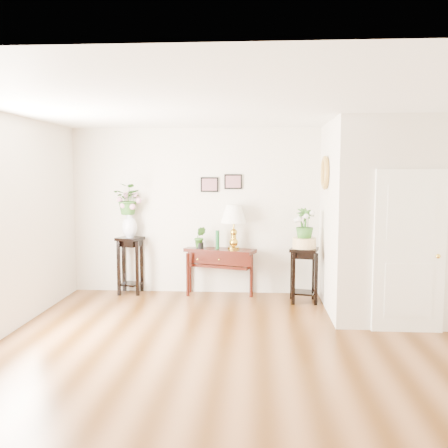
# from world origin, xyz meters

# --- Properties ---
(floor) EXTENTS (6.00, 5.50, 0.02)m
(floor) POSITION_xyz_m (0.00, 0.00, 0.00)
(floor) COLOR brown
(floor) RESTS_ON ground
(ceiling) EXTENTS (6.00, 5.50, 0.02)m
(ceiling) POSITION_xyz_m (0.00, 0.00, 2.80)
(ceiling) COLOR white
(ceiling) RESTS_ON ground
(wall_back) EXTENTS (6.00, 0.02, 2.80)m
(wall_back) POSITION_xyz_m (0.00, 2.75, 1.40)
(wall_back) COLOR beige
(wall_back) RESTS_ON ground
(wall_front) EXTENTS (6.00, 0.02, 2.80)m
(wall_front) POSITION_xyz_m (0.00, -2.75, 1.40)
(wall_front) COLOR beige
(wall_front) RESTS_ON ground
(partition) EXTENTS (1.80, 1.95, 2.80)m
(partition) POSITION_xyz_m (2.10, 1.77, 1.40)
(partition) COLOR beige
(partition) RESTS_ON floor
(door) EXTENTS (0.90, 0.05, 2.10)m
(door) POSITION_xyz_m (2.10, 0.78, 1.05)
(door) COLOR white
(door) RESTS_ON floor
(art_print_left) EXTENTS (0.30, 0.02, 0.25)m
(art_print_left) POSITION_xyz_m (-0.65, 2.73, 1.85)
(art_print_left) COLOR black
(art_print_left) RESTS_ON wall_back
(art_print_right) EXTENTS (0.30, 0.02, 0.25)m
(art_print_right) POSITION_xyz_m (-0.25, 2.73, 1.90)
(art_print_right) COLOR black
(art_print_right) RESTS_ON wall_back
(wall_ornament) EXTENTS (0.07, 0.51, 0.51)m
(wall_ornament) POSITION_xyz_m (1.16, 1.90, 2.05)
(wall_ornament) COLOR #A27B45
(wall_ornament) RESTS_ON partition
(console_table) EXTENTS (1.24, 0.74, 0.78)m
(console_table) POSITION_xyz_m (-0.46, 2.57, 0.39)
(console_table) COLOR #3B0D07
(console_table) RESTS_ON floor
(table_lamp) EXTENTS (0.55, 0.55, 0.75)m
(table_lamp) POSITION_xyz_m (-0.23, 2.57, 1.13)
(table_lamp) COLOR gold
(table_lamp) RESTS_ON console_table
(green_vase) EXTENTS (0.08, 0.08, 0.31)m
(green_vase) POSITION_xyz_m (-0.50, 2.57, 0.95)
(green_vase) COLOR #154D24
(green_vase) RESTS_ON console_table
(potted_plant) EXTENTS (0.20, 0.16, 0.35)m
(potted_plant) POSITION_xyz_m (-0.80, 2.57, 0.96)
(potted_plant) COLOR #295C1D
(potted_plant) RESTS_ON console_table
(plant_stand_a) EXTENTS (0.48, 0.48, 0.96)m
(plant_stand_a) POSITION_xyz_m (-1.99, 2.57, 0.48)
(plant_stand_a) COLOR black
(plant_stand_a) RESTS_ON floor
(porcelain_vase) EXTENTS (0.26, 0.26, 0.43)m
(porcelain_vase) POSITION_xyz_m (-1.99, 2.57, 1.19)
(porcelain_vase) COLOR white
(porcelain_vase) RESTS_ON plant_stand_a
(lily_arrangement) EXTENTS (0.59, 0.55, 0.53)m
(lily_arrangement) POSITION_xyz_m (-1.99, 2.57, 1.63)
(lily_arrangement) COLOR #295C1D
(lily_arrangement) RESTS_ON porcelain_vase
(plant_stand_b) EXTENTS (0.49, 0.49, 0.87)m
(plant_stand_b) POSITION_xyz_m (0.90, 2.18, 0.43)
(plant_stand_b) COLOR black
(plant_stand_b) RESTS_ON floor
(ceramic_bowl) EXTENTS (0.41, 0.41, 0.17)m
(ceramic_bowl) POSITION_xyz_m (0.90, 2.18, 0.95)
(ceramic_bowl) COLOR beige
(ceramic_bowl) RESTS_ON plant_stand_b
(narcissus) EXTENTS (0.38, 0.38, 0.51)m
(narcissus) POSITION_xyz_m (0.90, 2.18, 1.24)
(narcissus) COLOR #295C1D
(narcissus) RESTS_ON ceramic_bowl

